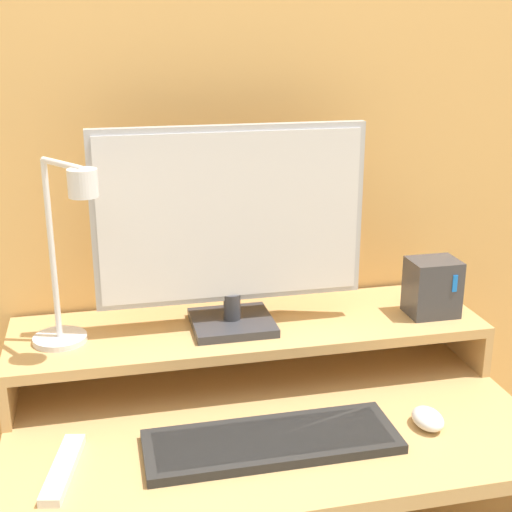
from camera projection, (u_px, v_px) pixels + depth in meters
wall_back at (231, 115)px, 1.57m from camera, size 6.00×0.05×2.50m
desk at (266, 503)px, 1.48m from camera, size 1.01×0.63×0.71m
monitor_shelf at (249, 331)px, 1.54m from camera, size 1.01×0.29×0.12m
monitor at (231, 225)px, 1.45m from camera, size 0.56×0.16×0.43m
desk_lamp at (67, 258)px, 1.35m from camera, size 0.15×0.19×0.38m
router_dock at (432, 287)px, 1.57m from camera, size 0.11×0.09×0.13m
keyboard at (272, 441)px, 1.29m from camera, size 0.46×0.16×0.02m
mouse at (428, 419)px, 1.35m from camera, size 0.06×0.08×0.03m
remote_control at (63, 469)px, 1.21m from camera, size 0.07×0.19×0.02m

